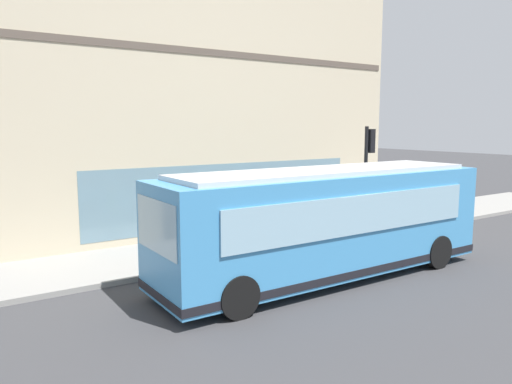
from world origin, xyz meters
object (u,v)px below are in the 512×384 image
Objects in this scene: fire_hydrant at (379,209)px; pedestrian_walking_along_curb at (285,211)px; pedestrian_near_building_entrance at (163,228)px; city_bus_nearside at (326,223)px; traffic_light_near_corner at (368,159)px.

pedestrian_walking_along_curb is (-0.58, 5.75, 0.58)m from fire_hydrant.
city_bus_nearside is at bearing -137.00° from pedestrian_near_building_entrance.
pedestrian_near_building_entrance reaches higher than pedestrian_walking_along_curb.
fire_hydrant is (1.85, -2.77, -2.47)m from traffic_light_near_corner.
traffic_light_near_corner is 2.47× the size of pedestrian_walking_along_curb.
pedestrian_walking_along_curb is at bearing -81.76° from pedestrian_near_building_entrance.
traffic_light_near_corner is 5.49× the size of fire_hydrant.
traffic_light_near_corner is at bearing -57.61° from city_bus_nearside.
city_bus_nearside is at bearing 122.87° from fire_hydrant.
fire_hydrant is at bearing -83.06° from pedestrian_near_building_entrance.
city_bus_nearside is 4.91m from pedestrian_near_building_entrance.
city_bus_nearside is at bearing 122.39° from traffic_light_near_corner.
pedestrian_near_building_entrance is (0.52, 8.17, -1.80)m from traffic_light_near_corner.
fire_hydrant is at bearing -84.24° from pedestrian_walking_along_curb.
traffic_light_near_corner is 4.15m from fire_hydrant.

